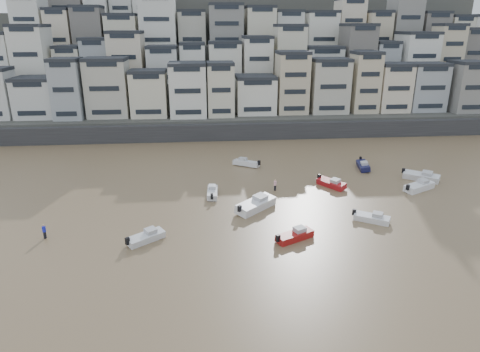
{
  "coord_description": "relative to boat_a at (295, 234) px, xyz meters",
  "views": [
    {
      "loc": [
        -1.01,
        -23.57,
        23.01
      ],
      "look_at": [
        3.93,
        30.0,
        4.0
      ],
      "focal_mm": 32.0,
      "sensor_mm": 36.0,
      "label": 1
    }
  ],
  "objects": [
    {
      "name": "boat_d",
      "position": [
        21.59,
        13.53,
        0.1
      ],
      "size": [
        6.01,
        4.38,
        1.58
      ],
      "primitive_type": null,
      "rotation": [
        0.0,
        0.0,
        0.49
      ],
      "color": "white",
      "rests_on": "ground"
    },
    {
      "name": "boat_j",
      "position": [
        -16.76,
        1.07,
        -0.03
      ],
      "size": [
        4.76,
        4.18,
        1.31
      ],
      "primitive_type": null,
      "rotation": [
        0.0,
        0.0,
        0.66
      ],
      "color": "silver",
      "rests_on": "ground"
    },
    {
      "name": "boat_h",
      "position": [
        -2.61,
        27.39,
        0.0
      ],
      "size": [
        5.16,
        4.05,
        1.38
      ],
      "primitive_type": null,
      "rotation": [
        0.0,
        0.0,
        2.59
      ],
      "color": "silver",
      "rests_on": "ground"
    },
    {
      "name": "boat_c",
      "position": [
        -3.34,
        8.68,
        0.25
      ],
      "size": [
        6.53,
        6.37,
        1.87
      ],
      "primitive_type": null,
      "rotation": [
        0.0,
        0.0,
        0.76
      ],
      "color": "white",
      "rests_on": "ground"
    },
    {
      "name": "harbor_wall",
      "position": [
        0.84,
        45.92,
        1.06
      ],
      "size": [
        140.0,
        3.0,
        3.5
      ],
      "primitive_type": "cube",
      "color": "#38383A",
      "rests_on": "ground"
    },
    {
      "name": "hillside",
      "position": [
        5.57,
        85.76,
        12.32
      ],
      "size": [
        141.04,
        66.0,
        50.0
      ],
      "color": "#4C4C47",
      "rests_on": "ground"
    },
    {
      "name": "person_pink",
      "position": [
        0.37,
        15.33,
        0.18
      ],
      "size": [
        0.44,
        0.44,
        1.74
      ],
      "primitive_type": null,
      "color": "#E8A3B1",
      "rests_on": "ground"
    },
    {
      "name": "boat_e",
      "position": [
        9.03,
        15.98,
        0.01
      ],
      "size": [
        4.25,
        5.12,
        1.38
      ],
      "primitive_type": null,
      "rotation": [
        0.0,
        0.0,
        -0.97
      ],
      "color": "maroon",
      "rests_on": "ground"
    },
    {
      "name": "person_blue",
      "position": [
        -28.36,
        2.96,
        0.18
      ],
      "size": [
        0.44,
        0.44,
        1.74
      ],
      "primitive_type": null,
      "color": "#1A20C3",
      "rests_on": "ground"
    },
    {
      "name": "boat_f",
      "position": [
        -8.91,
        14.17,
        -0.02
      ],
      "size": [
        1.85,
        4.96,
        1.33
      ],
      "primitive_type": null,
      "rotation": [
        0.0,
        0.0,
        1.52
      ],
      "color": "silver",
      "rests_on": "ground"
    },
    {
      "name": "boat_g",
      "position": [
        23.96,
        17.57,
        0.1
      ],
      "size": [
        5.75,
        5.05,
        1.58
      ],
      "primitive_type": null,
      "rotation": [
        0.0,
        0.0,
        -0.66
      ],
      "color": "silver",
      "rests_on": "ground"
    },
    {
      "name": "boat_b",
      "position": [
        10.51,
        3.73,
        -0.05
      ],
      "size": [
        4.77,
        3.8,
        1.28
      ],
      "primitive_type": null,
      "rotation": [
        0.0,
        0.0,
        -0.56
      ],
      "color": "silver",
      "rests_on": "ground"
    },
    {
      "name": "boat_i",
      "position": [
        16.93,
        23.95,
        0.03
      ],
      "size": [
        2.55,
        5.44,
        1.43
      ],
      "primitive_type": null,
      "rotation": [
        0.0,
        0.0,
        -1.74
      ],
      "color": "#13143B",
      "rests_on": "ground"
    },
    {
      "name": "boat_a",
      "position": [
        0.0,
        0.0,
        0.0
      ],
      "size": [
        5.23,
        3.77,
        1.37
      ],
      "primitive_type": null,
      "rotation": [
        0.0,
        0.0,
        0.48
      ],
      "color": "maroon",
      "rests_on": "ground"
    }
  ]
}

